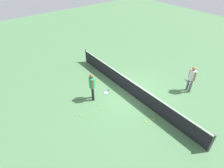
{
  "coord_description": "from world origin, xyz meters",
  "views": [
    {
      "loc": [
        6.3,
        -6.27,
        7.14
      ],
      "look_at": [
        -0.49,
        -1.01,
        0.9
      ],
      "focal_mm": 30.09,
      "sensor_mm": 36.0,
      "label": 1
    }
  ],
  "objects_px": {
    "player_far_side": "(192,77)",
    "tennis_racket_far_player": "(189,83)",
    "tennis_ball_near_player": "(98,105)",
    "tennis_ball_baseline": "(153,119)",
    "player_near_side": "(92,85)",
    "tennis_racket_near_player": "(106,92)",
    "tennis_ball_by_net": "(97,81)",
    "tennis_ball_midcourt": "(146,122)",
    "tennis_ball_stray_left": "(80,115)"
  },
  "relations": [
    {
      "from": "player_near_side",
      "to": "player_far_side",
      "type": "xyz_separation_m",
      "value": [
        2.93,
        5.02,
        0.0
      ]
    },
    {
      "from": "tennis_racket_near_player",
      "to": "tennis_ball_baseline",
      "type": "distance_m",
      "value": 3.32
    },
    {
      "from": "player_far_side",
      "to": "tennis_ball_midcourt",
      "type": "distance_m",
      "value": 4.04
    },
    {
      "from": "tennis_ball_by_net",
      "to": "tennis_ball_baseline",
      "type": "height_order",
      "value": "same"
    },
    {
      "from": "tennis_ball_by_net",
      "to": "tennis_ball_baseline",
      "type": "xyz_separation_m",
      "value": [
        4.64,
        0.37,
        0.0
      ]
    },
    {
      "from": "player_far_side",
      "to": "tennis_ball_baseline",
      "type": "bearing_deg",
      "value": -84.55
    },
    {
      "from": "tennis_ball_midcourt",
      "to": "tennis_racket_far_player",
      "type": "bearing_deg",
      "value": 98.04
    },
    {
      "from": "player_near_side",
      "to": "tennis_ball_near_player",
      "type": "distance_m",
      "value": 1.16
    },
    {
      "from": "tennis_ball_by_net",
      "to": "tennis_ball_midcourt",
      "type": "xyz_separation_m",
      "value": [
        4.54,
        -0.05,
        0.0
      ]
    },
    {
      "from": "player_far_side",
      "to": "tennis_ball_stray_left",
      "type": "bearing_deg",
      "value": -109.25
    },
    {
      "from": "tennis_ball_midcourt",
      "to": "tennis_ball_stray_left",
      "type": "height_order",
      "value": "same"
    },
    {
      "from": "tennis_ball_near_player",
      "to": "tennis_ball_by_net",
      "type": "relative_size",
      "value": 1.0
    },
    {
      "from": "player_far_side",
      "to": "tennis_ball_baseline",
      "type": "height_order",
      "value": "player_far_side"
    },
    {
      "from": "tennis_racket_far_player",
      "to": "tennis_racket_near_player",
      "type": "bearing_deg",
      "value": -116.97
    },
    {
      "from": "tennis_ball_near_player",
      "to": "player_far_side",
      "type": "bearing_deg",
      "value": 65.59
    },
    {
      "from": "player_far_side",
      "to": "tennis_racket_far_player",
      "type": "distance_m",
      "value": 1.37
    },
    {
      "from": "tennis_ball_midcourt",
      "to": "player_near_side",
      "type": "bearing_deg",
      "value": -160.84
    },
    {
      "from": "player_far_side",
      "to": "tennis_ball_near_player",
      "type": "distance_m",
      "value": 5.7
    },
    {
      "from": "tennis_ball_near_player",
      "to": "tennis_racket_near_player",
      "type": "bearing_deg",
      "value": 120.4
    },
    {
      "from": "tennis_racket_far_player",
      "to": "tennis_ball_near_player",
      "type": "height_order",
      "value": "tennis_ball_near_player"
    },
    {
      "from": "tennis_racket_far_player",
      "to": "tennis_ball_by_net",
      "type": "bearing_deg",
      "value": -129.53
    },
    {
      "from": "tennis_racket_near_player",
      "to": "tennis_racket_far_player",
      "type": "relative_size",
      "value": 1.0
    },
    {
      "from": "player_far_side",
      "to": "tennis_ball_by_net",
      "type": "distance_m",
      "value": 5.87
    },
    {
      "from": "player_far_side",
      "to": "tennis_racket_near_player",
      "type": "height_order",
      "value": "player_far_side"
    },
    {
      "from": "player_near_side",
      "to": "tennis_ball_by_net",
      "type": "bearing_deg",
      "value": 139.87
    },
    {
      "from": "tennis_ball_by_net",
      "to": "player_far_side",
      "type": "bearing_deg",
      "value": 41.9
    },
    {
      "from": "tennis_racket_far_player",
      "to": "tennis_ball_near_player",
      "type": "distance_m",
      "value": 6.24
    },
    {
      "from": "tennis_ball_near_player",
      "to": "tennis_ball_baseline",
      "type": "bearing_deg",
      "value": 31.43
    },
    {
      "from": "player_near_side",
      "to": "tennis_racket_near_player",
      "type": "distance_m",
      "value": 1.37
    },
    {
      "from": "player_near_side",
      "to": "tennis_ball_midcourt",
      "type": "bearing_deg",
      "value": 19.16
    },
    {
      "from": "tennis_ball_near_player",
      "to": "tennis_ball_by_net",
      "type": "bearing_deg",
      "value": 147.77
    },
    {
      "from": "tennis_racket_near_player",
      "to": "tennis_ball_midcourt",
      "type": "relative_size",
      "value": 9.16
    },
    {
      "from": "tennis_racket_far_player",
      "to": "tennis_ball_midcourt",
      "type": "relative_size",
      "value": 9.17
    },
    {
      "from": "tennis_ball_near_player",
      "to": "tennis_ball_stray_left",
      "type": "xyz_separation_m",
      "value": [
        0.11,
        -1.21,
        0.0
      ]
    },
    {
      "from": "tennis_racket_far_player",
      "to": "tennis_ball_baseline",
      "type": "relative_size",
      "value": 9.17
    },
    {
      "from": "tennis_racket_near_player",
      "to": "tennis_racket_far_player",
      "type": "xyz_separation_m",
      "value": [
        2.5,
        4.91,
        0.0
      ]
    },
    {
      "from": "tennis_racket_near_player",
      "to": "tennis_ball_near_player",
      "type": "xyz_separation_m",
      "value": [
        0.61,
        -1.04,
        0.02
      ]
    },
    {
      "from": "tennis_racket_near_player",
      "to": "tennis_ball_baseline",
      "type": "bearing_deg",
      "value": 10.17
    },
    {
      "from": "tennis_racket_near_player",
      "to": "tennis_ball_near_player",
      "type": "bearing_deg",
      "value": -59.6
    },
    {
      "from": "player_far_side",
      "to": "tennis_ball_midcourt",
      "type": "relative_size",
      "value": 25.76
    },
    {
      "from": "player_near_side",
      "to": "tennis_ball_midcourt",
      "type": "xyz_separation_m",
      "value": [
        3.17,
        1.1,
        -0.98
      ]
    },
    {
      "from": "tennis_ball_near_player",
      "to": "tennis_ball_baseline",
      "type": "height_order",
      "value": "same"
    },
    {
      "from": "player_far_side",
      "to": "tennis_ball_by_net",
      "type": "height_order",
      "value": "player_far_side"
    },
    {
      "from": "tennis_racket_far_player",
      "to": "player_near_side",
      "type": "bearing_deg",
      "value": -113.16
    },
    {
      "from": "player_far_side",
      "to": "tennis_ball_near_player",
      "type": "height_order",
      "value": "player_far_side"
    },
    {
      "from": "tennis_ball_midcourt",
      "to": "tennis_ball_by_net",
      "type": "bearing_deg",
      "value": 179.33
    },
    {
      "from": "tennis_ball_by_net",
      "to": "tennis_ball_midcourt",
      "type": "bearing_deg",
      "value": -0.67
    },
    {
      "from": "tennis_ball_by_net",
      "to": "tennis_ball_baseline",
      "type": "distance_m",
      "value": 4.65
    },
    {
      "from": "player_near_side",
      "to": "tennis_ball_near_player",
      "type": "bearing_deg",
      "value": -8.82
    },
    {
      "from": "tennis_ball_near_player",
      "to": "tennis_racket_far_player",
      "type": "bearing_deg",
      "value": 72.37
    }
  ]
}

